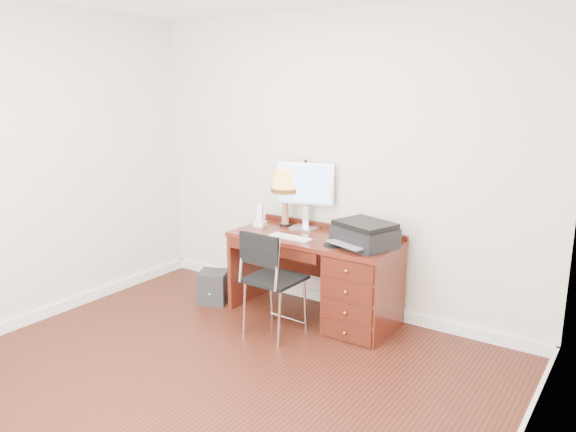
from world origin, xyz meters
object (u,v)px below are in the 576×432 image
Objects in this scene: monitor at (306,187)px; printer at (365,234)px; chair at (270,273)px; phone at (260,220)px; equipment_box at (213,287)px; desk at (346,279)px; leg_lamp at (285,184)px.

printer is at bearing -34.91° from monitor.
monitor is at bearing 101.76° from chair.
phone reaches higher than equipment_box.
desk is 2.73× the size of leg_lamp.
desk is at bearing -13.04° from equipment_box.
phone is (-0.94, 0.03, 0.40)m from desk.
printer is at bearing -15.78° from equipment_box.
desk is 1.65× the size of chair.
leg_lamp is (-0.21, -0.03, 0.02)m from monitor.
equipment_box is (-0.35, -0.29, -0.66)m from phone.
leg_lamp is 2.58× the size of phone.
equipment_box is at bearing -151.91° from printer.
chair is at bearing -119.62° from printer.
chair is at bearing -64.93° from leg_lamp.
printer is 1.84× the size of equipment_box.
monitor reaches higher than chair.
equipment_box is (-1.47, -0.23, -0.70)m from printer.
monitor is 2.88× the size of phone.
desk is at bearing -37.23° from monitor.
leg_lamp is at bearing 14.27° from equipment_box.
monitor reaches higher than leg_lamp.
chair is 1.01m from equipment_box.
chair is (0.53, -0.58, -0.26)m from phone.
desk is at bearing -12.85° from leg_lamp.
monitor is 0.21m from leg_lamp.
chair is (0.13, -0.76, -0.59)m from monitor.
printer reaches higher than chair.
phone is (-0.19, -0.14, -0.34)m from leg_lamp.
leg_lamp reaches higher than phone.
monitor is at bearing 13.67° from phone.
chair is at bearing -96.85° from monitor.
monitor is at bearing -179.18° from printer.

